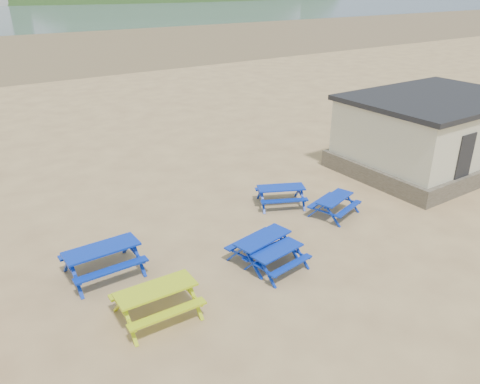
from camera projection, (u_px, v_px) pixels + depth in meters
ground at (242, 245)px, 14.51m from camera, size 400.00×400.00×0.00m
picnic_table_blue_a at (103, 261)px, 12.90m from camera, size 2.03×1.65×0.84m
picnic_table_blue_b at (281, 196)px, 16.97m from camera, size 2.10×1.95×0.71m
picnic_table_blue_d at (263, 248)px, 13.61m from camera, size 2.00×1.72×0.74m
picnic_table_blue_e at (277, 259)px, 13.14m from camera, size 1.71×1.45×0.65m
picnic_table_blue_f at (334, 206)px, 16.25m from camera, size 1.89×1.68×0.67m
picnic_table_yellow at (157, 302)px, 11.28m from camera, size 1.96×1.60×0.80m
amenity_block at (431, 132)px, 19.97m from camera, size 7.40×5.40×3.15m
headland_town at (134, 18)px, 237.88m from camera, size 264.00×144.00×108.00m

